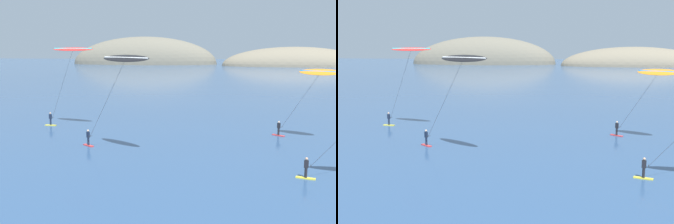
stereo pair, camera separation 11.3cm
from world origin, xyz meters
TOP-DOWN VIEW (x-y plane):
  - headland_island at (-10.10, 211.61)m, footprint 153.53×40.93m
  - kitesurfer_orange at (12.62, 34.21)m, footprint 6.86×4.64m
  - kitesurfer_red at (-16.09, 38.16)m, footprint 7.45×2.84m
  - kitesurfer_black at (-6.83, 25.90)m, footprint 8.28×6.00m

SIDE VIEW (x-z plane):
  - headland_island at x=-10.10m, z-range -14.89..14.89m
  - kitesurfer_orange at x=12.62m, z-range 3.00..10.91m
  - kitesurfer_black at x=-6.83m, z-range 3.68..13.23m
  - kitesurfer_red at x=-16.09m, z-range 4.04..14.21m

